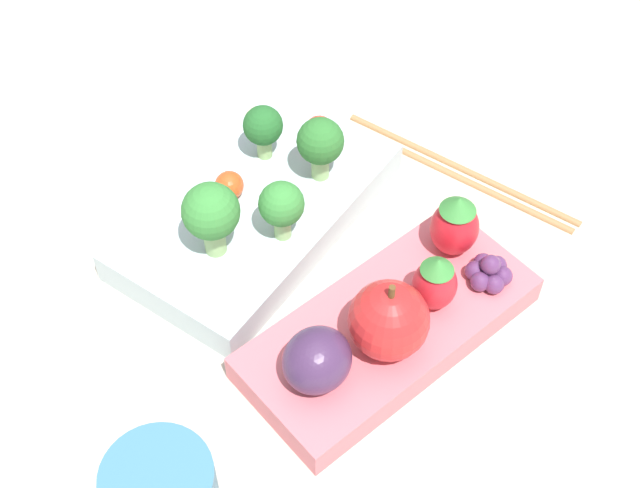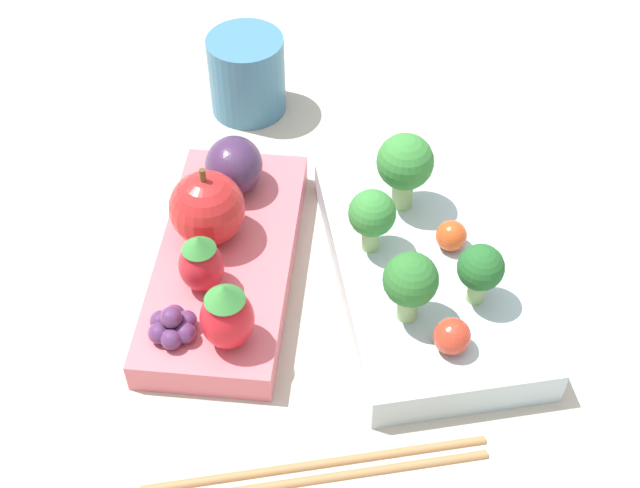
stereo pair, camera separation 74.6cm
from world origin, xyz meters
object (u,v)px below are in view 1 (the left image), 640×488
object	(u,v)px
cherry_tomato_0	(229,185)
plum	(317,360)
strawberry_1	(435,282)
bento_box_savoury	(257,210)
broccoli_floret_3	(279,207)
apple	(389,320)
cherry_tomato_1	(319,131)
grape_cluster	(489,272)
broccoli_floret_0	(320,143)
broccoli_floret_1	(211,213)
strawberry_0	(455,225)
chopsticks_pair	(460,171)
bento_box_fruit	(390,326)
broccoli_floret_2	(263,127)

from	to	relation	value
cherry_tomato_0	plum	size ratio (longest dim) A/B	0.47
strawberry_1	bento_box_savoury	bearing A→B (deg)	97.21
broccoli_floret_3	apple	bearing A→B (deg)	-97.19
broccoli_floret_3	cherry_tomato_1	size ratio (longest dim) A/B	2.09
grape_cluster	bento_box_savoury	bearing A→B (deg)	109.68
broccoli_floret_0	strawberry_1	xyz separation A→B (m)	(-0.03, -0.13, -0.02)
broccoli_floret_1	cherry_tomato_1	xyz separation A→B (m)	(0.13, 0.02, -0.03)
plum	grape_cluster	xyz separation A→B (m)	(0.14, -0.03, -0.01)
strawberry_0	chopsticks_pair	bearing A→B (deg)	32.51
plum	strawberry_1	bearing A→B (deg)	-9.33
strawberry_1	grape_cluster	xyz separation A→B (m)	(0.04, -0.02, -0.01)
bento_box_savoury	strawberry_1	bearing A→B (deg)	-82.79
strawberry_1	grape_cluster	world-z (taller)	strawberry_1
broccoli_floret_0	plum	world-z (taller)	broccoli_floret_0
cherry_tomato_0	strawberry_0	bearing A→B (deg)	-62.77
bento_box_fruit	broccoli_floret_3	distance (m)	0.11
broccoli_floret_1	broccoli_floret_2	distance (m)	0.10
cherry_tomato_0	cherry_tomato_1	xyz separation A→B (m)	(0.09, -0.01, 0.00)
broccoli_floret_3	broccoli_floret_2	bearing A→B (deg)	53.71
broccoli_floret_0	apple	distance (m)	0.15
broccoli_floret_0	broccoli_floret_1	bearing A→B (deg)	177.87
broccoli_floret_1	strawberry_1	bearing A→B (deg)	-62.31
cherry_tomato_0	cherry_tomato_1	world-z (taller)	cherry_tomato_1
broccoli_floret_3	bento_box_savoury	bearing A→B (deg)	71.87
cherry_tomato_0	plum	distance (m)	0.17
bento_box_fruit	grape_cluster	xyz separation A→B (m)	(0.07, -0.03, 0.02)
bento_box_savoury	cherry_tomato_1	world-z (taller)	cherry_tomato_1
grape_cluster	plum	bearing A→B (deg)	166.92
broccoli_floret_2	apple	bearing A→B (deg)	-109.44
broccoli_floret_2	cherry_tomato_0	size ratio (longest dim) A/B	2.15
grape_cluster	broccoli_floret_0	bearing A→B (deg)	93.95
broccoli_floret_0	strawberry_1	distance (m)	0.14
broccoli_floret_3	apple	xyz separation A→B (m)	(-0.01, -0.11, -0.01)
strawberry_1	strawberry_0	bearing A→B (deg)	23.37
grape_cluster	bento_box_fruit	bearing A→B (deg)	157.97
cherry_tomato_1	strawberry_1	distance (m)	0.17
broccoli_floret_1	strawberry_1	size ratio (longest dim) A/B	1.32
bento_box_savoury	plum	world-z (taller)	plum
bento_box_savoury	cherry_tomato_0	xyz separation A→B (m)	(-0.01, 0.02, 0.02)
bento_box_fruit	apple	distance (m)	0.04
broccoli_floret_3	strawberry_0	xyz separation A→B (m)	(0.08, -0.09, -0.01)
strawberry_1	chopsticks_pair	size ratio (longest dim) A/B	0.22
broccoli_floret_1	strawberry_1	world-z (taller)	broccoli_floret_1
strawberry_1	cherry_tomato_1	bearing A→B (deg)	70.56
broccoli_floret_0	cherry_tomato_1	xyz separation A→B (m)	(0.03, 0.03, -0.02)
cherry_tomato_0	strawberry_1	distance (m)	0.17
broccoli_floret_0	chopsticks_pair	distance (m)	0.13
plum	chopsticks_pair	world-z (taller)	plum
bento_box_fruit	apple	bearing A→B (deg)	-147.49
plum	broccoli_floret_3	bearing A→B (deg)	56.53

